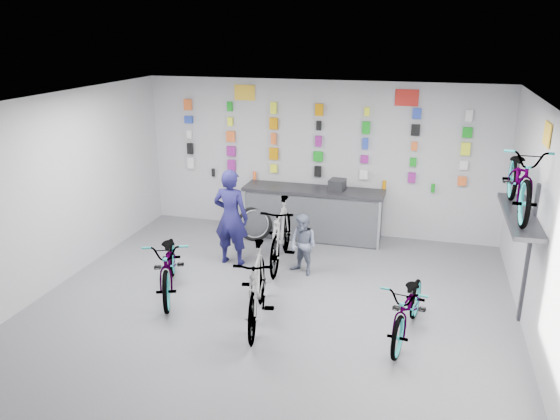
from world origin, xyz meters
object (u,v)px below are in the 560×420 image
(bike_right, at_px, (409,307))
(bike_service, at_px, (281,233))
(counter, at_px, (313,214))
(bike_left, at_px, (169,263))
(customer, at_px, (303,245))
(bike_center, at_px, (257,286))
(clerk, at_px, (231,217))

(bike_right, relative_size, bike_service, 0.89)
(counter, bearing_deg, bike_left, -119.78)
(bike_right, bearing_deg, counter, 130.46)
(bike_service, bearing_deg, customer, -36.54)
(bike_left, height_order, bike_center, bike_center)
(bike_right, bearing_deg, clerk, 160.59)
(bike_center, distance_m, bike_right, 2.05)
(bike_right, distance_m, customer, 2.37)
(counter, height_order, customer, customer)
(counter, height_order, bike_center, bike_center)
(bike_center, bearing_deg, bike_left, 150.89)
(counter, xyz_separation_m, bike_left, (-1.64, -2.87, 0.01))
(bike_center, relative_size, bike_right, 1.09)
(bike_center, bearing_deg, bike_service, 84.37)
(bike_left, distance_m, bike_right, 3.63)
(bike_center, bearing_deg, clerk, 108.43)
(bike_left, height_order, clerk, clerk)
(bike_center, relative_size, bike_service, 0.97)
(bike_right, distance_m, bike_service, 2.90)
(bike_left, distance_m, customer, 2.19)
(clerk, xyz_separation_m, customer, (1.29, -0.10, -0.33))
(counter, xyz_separation_m, customer, (0.19, -1.65, 0.03))
(bike_right, bearing_deg, customer, 147.88)
(bike_right, relative_size, customer, 1.63)
(bike_right, bearing_deg, bike_service, 149.64)
(bike_left, relative_size, clerk, 1.11)
(counter, xyz_separation_m, bike_right, (1.98, -3.21, -0.04))
(bike_center, distance_m, customer, 1.73)
(clerk, bearing_deg, bike_left, 70.62)
(bike_service, distance_m, clerk, 0.90)
(bike_right, height_order, bike_service, bike_service)
(bike_right, relative_size, clerk, 1.00)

